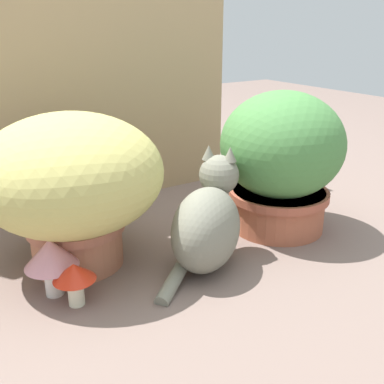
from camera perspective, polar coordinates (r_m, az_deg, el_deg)
The scene contains 7 objects.
ground_plane at distance 1.26m, azimuth -2.08°, elevation -9.22°, with size 6.00×6.00×0.00m, color #77635A.
cardboard_backdrop at distance 1.60m, azimuth -14.74°, elevation 14.89°, with size 1.20×0.03×0.97m, color tan.
grass_planter at distance 1.22m, azimuth -14.60°, elevation 1.30°, with size 0.47×0.47×0.41m.
leafy_planter at distance 1.43m, azimuth 10.92°, elevation 4.05°, with size 0.37×0.37×0.43m.
cat at distance 1.22m, azimuth 1.96°, elevation -3.84°, with size 0.37×0.29×0.32m.
mushroom_ornament_red at distance 1.10m, azimuth -14.29°, elevation -9.95°, with size 0.10×0.10×0.11m.
mushroom_ornament_pink at distance 1.14m, azimuth -16.98°, elevation -7.52°, with size 0.13×0.13×0.15m.
Camera 1 is at (-0.56, -0.94, 0.62)m, focal length 43.32 mm.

